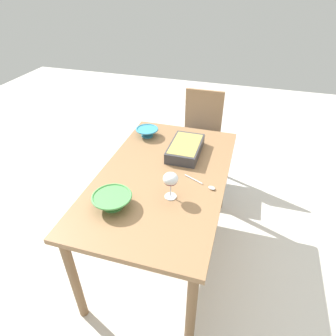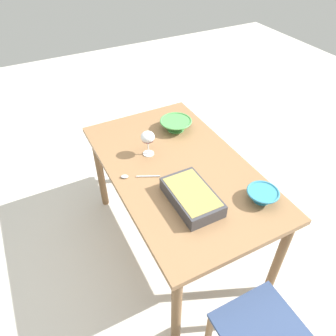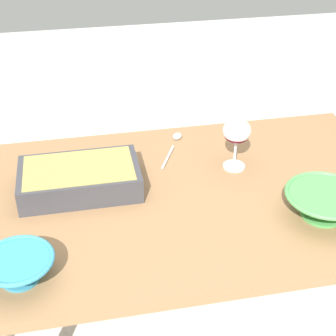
{
  "view_description": "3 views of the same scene",
  "coord_description": "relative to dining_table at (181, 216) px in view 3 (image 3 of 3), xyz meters",
  "views": [
    {
      "loc": [
        1.44,
        0.46,
        1.86
      ],
      "look_at": [
        0.01,
        0.04,
        0.81
      ],
      "focal_mm": 31.29,
      "sensor_mm": 36.0,
      "label": 1
    },
    {
      "loc": [
        -1.3,
        0.74,
        2.02
      ],
      "look_at": [
        -0.01,
        0.07,
        0.76
      ],
      "focal_mm": 34.53,
      "sensor_mm": 36.0,
      "label": 2
    },
    {
      "loc": [
        -0.28,
        -1.2,
        1.63
      ],
      "look_at": [
        -0.03,
        0.04,
        0.81
      ],
      "focal_mm": 54.78,
      "sensor_mm": 36.0,
      "label": 3
    }
  ],
  "objects": [
    {
      "name": "casserole_dish",
      "position": [
        -0.29,
        0.08,
        0.13
      ],
      "size": [
        0.35,
        0.21,
        0.08
      ],
      "color": "#38383D",
      "rests_on": "dining_table"
    },
    {
      "name": "small_bowl",
      "position": [
        -0.45,
        -0.27,
        0.12
      ],
      "size": [
        0.17,
        0.17,
        0.07
      ],
      "color": "teal",
      "rests_on": "dining_table"
    },
    {
      "name": "wine_glass",
      "position": [
        0.2,
        0.11,
        0.21
      ],
      "size": [
        0.09,
        0.09,
        0.17
      ],
      "color": "white",
      "rests_on": "dining_table"
    },
    {
      "name": "dining_table",
      "position": [
        0.0,
        0.0,
        0.0
      ],
      "size": [
        1.37,
        0.8,
        0.74
      ],
      "color": "olive",
      "rests_on": "ground_plane"
    },
    {
      "name": "serving_spoon",
      "position": [
        0.04,
        0.29,
        0.09
      ],
      "size": [
        0.12,
        0.22,
        0.01
      ],
      "color": "silver",
      "rests_on": "dining_table"
    },
    {
      "name": "mixing_bowl",
      "position": [
        0.36,
        -0.18,
        0.13
      ],
      "size": [
        0.22,
        0.22,
        0.08
      ],
      "color": "#4C994C",
      "rests_on": "dining_table"
    }
  ]
}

